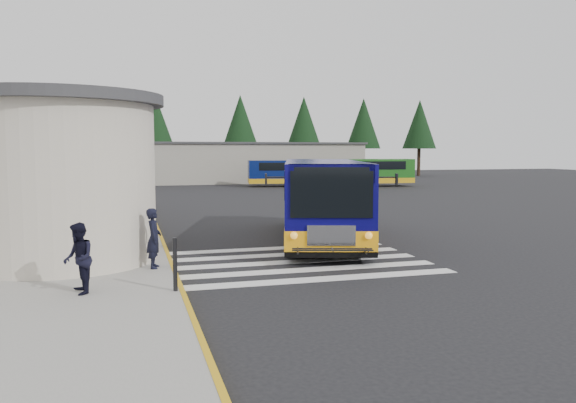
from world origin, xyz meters
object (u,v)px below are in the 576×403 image
object	(u,v)px
transit_bus	(322,203)
far_bus_a	(292,172)
pedestrian_a	(154,238)
pedestrian_b	(78,258)
far_bus_b	(367,171)
bollard	(175,264)

from	to	relation	value
transit_bus	far_bus_a	size ratio (longest dim) A/B	1.29
transit_bus	pedestrian_a	distance (m)	7.56
transit_bus	pedestrian_b	distance (m)	10.39
transit_bus	far_bus_b	world-z (taller)	transit_bus
transit_bus	pedestrian_b	world-z (taller)	transit_bus
pedestrian_a	bollard	size ratio (longest dim) A/B	1.34
transit_bus	far_bus_a	distance (m)	31.64
pedestrian_a	far_bus_a	world-z (taller)	far_bus_a
pedestrian_b	far_bus_a	distance (m)	40.42
pedestrian_b	far_bus_b	xyz separation A→B (m)	(22.63, 35.07, 0.48)
pedestrian_a	far_bus_b	world-z (taller)	far_bus_b
transit_bus	bollard	bearing A→B (deg)	-114.76
far_bus_a	far_bus_b	bearing A→B (deg)	-98.66
bollard	far_bus_b	xyz separation A→B (m)	(20.54, 35.41, 0.67)
pedestrian_a	far_bus_a	xyz separation A→B (m)	(14.14, 34.77, 0.39)
transit_bus	pedestrian_b	size ratio (longest dim) A/B	6.72
transit_bus	pedestrian_a	bearing A→B (deg)	-130.58
far_bus_a	far_bus_b	distance (m)	7.06
bollard	far_bus_b	bearing A→B (deg)	59.89
far_bus_b	pedestrian_a	bearing A→B (deg)	149.64
far_bus_a	pedestrian_b	bearing A→B (deg)	165.45
far_bus_a	bollard	bearing A→B (deg)	168.40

